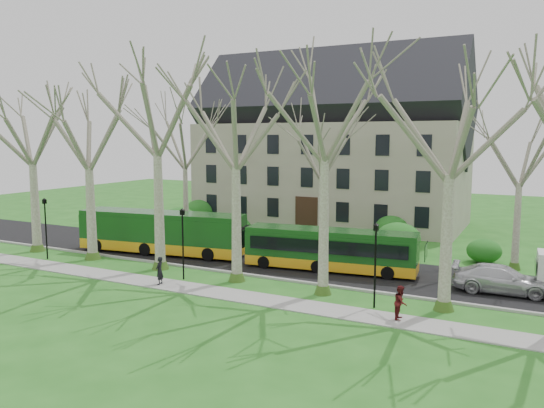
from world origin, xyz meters
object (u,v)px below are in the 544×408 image
(bus_lead, at_px, (161,232))
(pedestrian_a, at_px, (160,271))
(sedan, at_px, (502,279))
(bus_follow, at_px, (330,249))
(pedestrian_b, at_px, (401,302))

(bus_lead, distance_m, pedestrian_a, 8.74)
(sedan, distance_m, pedestrian_a, 19.50)
(bus_follow, relative_size, pedestrian_a, 6.70)
(pedestrian_a, bearing_deg, bus_lead, -153.91)
(pedestrian_a, bearing_deg, bus_follow, 123.28)
(bus_lead, bearing_deg, pedestrian_b, -25.80)
(bus_follow, bearing_deg, pedestrian_b, -55.51)
(bus_follow, xyz_separation_m, pedestrian_b, (6.37, -7.29, -0.57))
(pedestrian_b, bearing_deg, pedestrian_a, 88.57)
(bus_lead, distance_m, bus_follow, 13.10)
(sedan, xyz_separation_m, pedestrian_b, (-3.98, -6.88, 0.05))
(bus_lead, xyz_separation_m, sedan, (23.41, 0.49, -0.83))
(bus_lead, xyz_separation_m, bus_follow, (13.07, 0.89, -0.21))
(bus_follow, xyz_separation_m, pedestrian_a, (-7.71, -7.76, -0.56))
(sedan, relative_size, pedestrian_b, 3.22)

